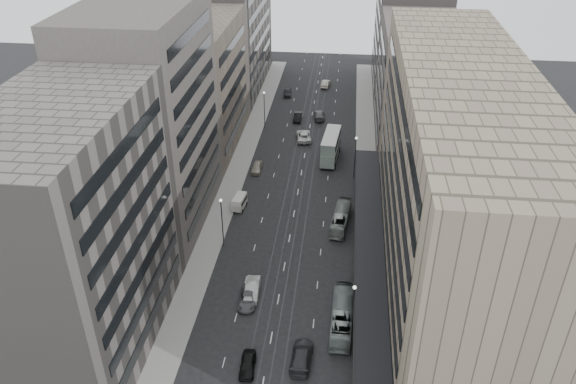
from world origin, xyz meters
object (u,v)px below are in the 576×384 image
at_px(bus_near, 342,316).
at_px(sedan_0, 248,364).
at_px(sedan_1, 252,289).
at_px(sedan_2, 248,299).
at_px(double_decker, 331,146).
at_px(bus_far, 341,218).
at_px(panel_van, 240,202).

relative_size(bus_near, sedan_0, 2.48).
height_order(bus_near, sedan_1, bus_near).
distance_m(bus_near, sedan_2, 12.72).
bearing_deg(sedan_1, double_decker, 74.87).
relative_size(double_decker, sedan_2, 2.01).
bearing_deg(bus_far, sedan_1, 64.10).
bearing_deg(bus_far, panel_van, -3.97).
distance_m(bus_near, double_decker, 44.73).
bearing_deg(sedan_2, bus_far, 57.07).
bearing_deg(bus_far, bus_near, 98.53).
xyz_separation_m(bus_near, sedan_2, (-12.42, 2.66, -0.80)).
xyz_separation_m(panel_van, sedan_1, (5.60, -20.98, -0.42)).
distance_m(bus_far, double_decker, 22.54).
xyz_separation_m(sedan_1, sedan_2, (-0.31, -1.77, -0.16)).
distance_m(bus_near, bus_far, 22.26).
height_order(bus_far, sedan_2, bus_far).
distance_m(bus_far, sedan_0, 32.13).
height_order(bus_far, sedan_1, bus_far).
height_order(double_decker, panel_van, double_decker).
xyz_separation_m(bus_far, sedan_0, (-9.78, -30.60, -0.60)).
relative_size(bus_far, sedan_1, 1.86).
height_order(panel_van, sedan_1, panel_van).
bearing_deg(bus_far, sedan_2, 65.83).
xyz_separation_m(panel_van, sedan_2, (5.28, -22.75, -0.58)).
height_order(panel_van, sedan_0, panel_van).
bearing_deg(double_decker, panel_van, -121.64).
height_order(bus_near, sedan_2, bus_near).
relative_size(sedan_0, sedan_1, 0.84).
bearing_deg(sedan_2, double_decker, 75.71).
bearing_deg(sedan_1, panel_van, 102.03).
relative_size(panel_van, sedan_0, 0.89).
xyz_separation_m(bus_near, double_decker, (-3.40, 44.58, 1.39)).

